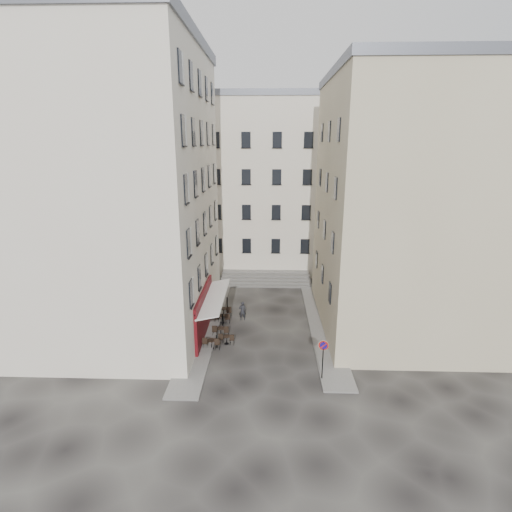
{
  "coord_description": "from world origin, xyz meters",
  "views": [
    {
      "loc": [
        0.33,
        -25.85,
        13.77
      ],
      "look_at": [
        -0.69,
        4.0,
        5.25
      ],
      "focal_mm": 28.0,
      "sensor_mm": 36.0,
      "label": 1
    }
  ],
  "objects_px": {
    "bistro_table_b": "(227,339)",
    "pedestrian": "(242,311)",
    "bistro_table_a": "(211,343)",
    "no_parking_sign": "(323,353)"
  },
  "relations": [
    {
      "from": "bistro_table_a",
      "to": "bistro_table_b",
      "type": "bearing_deg",
      "value": 35.9
    },
    {
      "from": "pedestrian",
      "to": "no_parking_sign",
      "type": "bearing_deg",
      "value": 116.81
    },
    {
      "from": "no_parking_sign",
      "to": "bistro_table_b",
      "type": "xyz_separation_m",
      "value": [
        -6.2,
        4.23,
        -1.44
      ]
    },
    {
      "from": "bistro_table_b",
      "to": "pedestrian",
      "type": "bearing_deg",
      "value": 77.89
    },
    {
      "from": "no_parking_sign",
      "to": "pedestrian",
      "type": "distance_m",
      "value": 9.88
    },
    {
      "from": "bistro_table_a",
      "to": "bistro_table_b",
      "type": "height_order",
      "value": "bistro_table_a"
    },
    {
      "from": "bistro_table_b",
      "to": "pedestrian",
      "type": "distance_m",
      "value": 4.13
    },
    {
      "from": "bistro_table_a",
      "to": "bistro_table_b",
      "type": "relative_size",
      "value": 1.07
    },
    {
      "from": "bistro_table_a",
      "to": "pedestrian",
      "type": "bearing_deg",
      "value": 68.74
    },
    {
      "from": "bistro_table_a",
      "to": "bistro_table_b",
      "type": "xyz_separation_m",
      "value": [
        0.98,
        0.71,
        -0.03
      ]
    }
  ]
}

